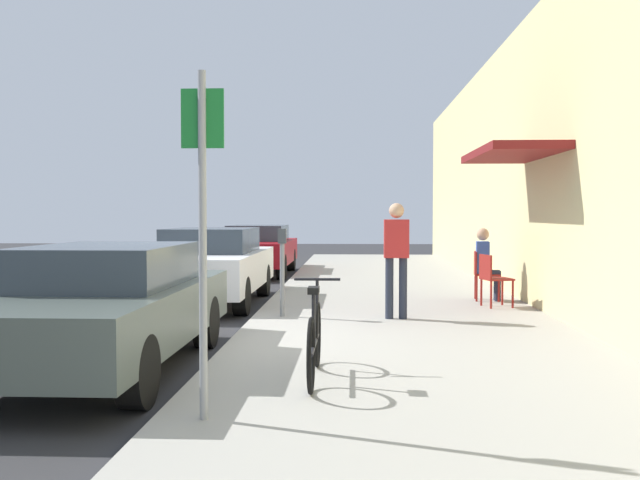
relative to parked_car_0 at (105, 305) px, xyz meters
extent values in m
plane|color=#2D2D30|center=(1.10, 1.24, -0.70)|extent=(60.00, 60.00, 0.00)
cube|color=#9E9B93|center=(3.35, 3.24, -0.64)|extent=(4.50, 32.00, 0.12)
cube|color=beige|center=(5.75, 3.24, 1.84)|extent=(0.30, 32.00, 5.08)
cube|color=maroon|center=(5.05, 3.76, 1.90)|extent=(1.10, 2.80, 0.12)
cube|color=#47514C|center=(0.00, -0.03, -0.09)|extent=(1.80, 4.40, 0.58)
cube|color=#333D47|center=(0.00, 0.12, 0.41)|extent=(1.48, 2.11, 0.43)
cylinder|color=black|center=(0.79, 1.33, -0.38)|extent=(0.22, 0.64, 0.64)
cylinder|color=black|center=(-0.79, 1.33, -0.38)|extent=(0.22, 0.64, 0.64)
cylinder|color=black|center=(0.79, -1.40, -0.38)|extent=(0.22, 0.64, 0.64)
cube|color=silver|center=(0.00, 5.42, -0.06)|extent=(1.80, 4.40, 0.64)
cube|color=#333D47|center=(0.00, 5.57, 0.48)|extent=(1.48, 2.11, 0.43)
cylinder|color=black|center=(0.79, 6.79, -0.38)|extent=(0.22, 0.64, 0.64)
cylinder|color=black|center=(-0.79, 6.79, -0.38)|extent=(0.22, 0.64, 0.64)
cylinder|color=black|center=(0.79, 4.06, -0.38)|extent=(0.22, 0.64, 0.64)
cylinder|color=black|center=(-0.79, 4.06, -0.38)|extent=(0.22, 0.64, 0.64)
cube|color=maroon|center=(0.00, 11.68, -0.07)|extent=(1.80, 4.40, 0.61)
cube|color=#333D47|center=(0.00, 11.83, 0.44)|extent=(1.48, 2.11, 0.42)
cylinder|color=black|center=(0.79, 13.04, -0.38)|extent=(0.22, 0.64, 0.64)
cylinder|color=black|center=(-0.79, 13.04, -0.38)|extent=(0.22, 0.64, 0.64)
cylinder|color=black|center=(0.79, 10.32, -0.38)|extent=(0.22, 0.64, 0.64)
cylinder|color=black|center=(-0.79, 10.32, -0.38)|extent=(0.22, 0.64, 0.64)
cylinder|color=slate|center=(1.55, 3.20, -0.03)|extent=(0.07, 0.07, 1.10)
cube|color=#383D42|center=(1.55, 3.20, 0.63)|extent=(0.12, 0.10, 0.22)
cylinder|color=gray|center=(1.50, -2.05, 0.72)|extent=(0.06, 0.06, 2.60)
cube|color=#19722D|center=(1.50, -2.03, 1.67)|extent=(0.32, 0.02, 0.44)
torus|color=black|center=(2.26, -0.23, -0.25)|extent=(0.04, 0.66, 0.66)
torus|color=black|center=(2.26, -1.28, -0.25)|extent=(0.04, 0.66, 0.66)
cylinder|color=black|center=(2.26, -0.76, -0.25)|extent=(0.04, 1.05, 0.04)
cylinder|color=black|center=(2.26, -0.91, 0.00)|extent=(0.04, 0.04, 0.50)
cube|color=black|center=(2.26, -0.91, 0.27)|extent=(0.10, 0.20, 0.06)
cylinder|color=black|center=(2.26, -0.28, 0.03)|extent=(0.03, 0.03, 0.56)
cylinder|color=black|center=(2.26, -0.28, 0.31)|extent=(0.46, 0.03, 0.03)
cylinder|color=maroon|center=(5.13, 4.66, -0.36)|extent=(0.04, 0.04, 0.45)
cylinder|color=maroon|center=(5.22, 4.29, -0.36)|extent=(0.04, 0.04, 0.45)
cylinder|color=maroon|center=(4.76, 4.57, -0.36)|extent=(0.04, 0.04, 0.45)
cylinder|color=maroon|center=(4.86, 4.20, -0.36)|extent=(0.04, 0.04, 0.45)
cube|color=maroon|center=(4.99, 4.43, -0.12)|extent=(0.53, 0.53, 0.03)
cube|color=maroon|center=(4.80, 4.38, 0.09)|extent=(0.13, 0.43, 0.40)
cylinder|color=maroon|center=(5.20, 5.46, -0.36)|extent=(0.04, 0.04, 0.45)
cylinder|color=maroon|center=(5.16, 5.09, -0.36)|extent=(0.04, 0.04, 0.45)
cylinder|color=maroon|center=(4.83, 5.51, -0.36)|extent=(0.04, 0.04, 0.45)
cylinder|color=maroon|center=(4.78, 5.13, -0.36)|extent=(0.04, 0.04, 0.45)
cube|color=maroon|center=(4.99, 5.30, -0.12)|extent=(0.49, 0.49, 0.03)
cube|color=maroon|center=(4.79, 5.32, 0.09)|extent=(0.08, 0.44, 0.40)
cylinder|color=#232838|center=(5.18, 5.38, -0.35)|extent=(0.11, 0.11, 0.47)
cylinder|color=#232838|center=(5.06, 5.39, -0.11)|extent=(0.37, 0.18, 0.14)
cylinder|color=#232838|center=(5.16, 5.18, -0.35)|extent=(0.11, 0.11, 0.47)
cylinder|color=#232838|center=(5.03, 5.19, -0.11)|extent=(0.37, 0.18, 0.14)
cube|color=#334C99|center=(4.91, 5.31, 0.19)|extent=(0.26, 0.38, 0.56)
sphere|color=tan|center=(4.91, 5.31, 0.60)|extent=(0.22, 0.22, 0.22)
cylinder|color=#232838|center=(3.15, 3.05, -0.13)|extent=(0.12, 0.12, 0.90)
cylinder|color=#232838|center=(3.35, 3.05, -0.13)|extent=(0.12, 0.12, 0.90)
cube|color=#B22626|center=(3.25, 3.05, 0.60)|extent=(0.36, 0.22, 0.56)
sphere|color=tan|center=(3.25, 3.05, 1.01)|extent=(0.22, 0.22, 0.22)
camera|label=1|loc=(2.62, -7.17, 0.96)|focal=39.04mm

